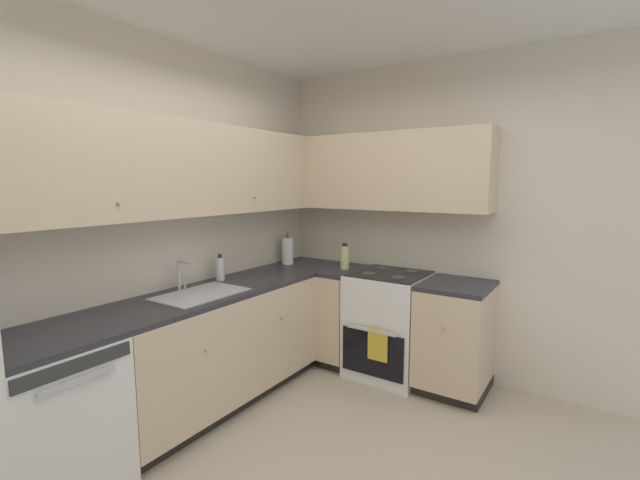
{
  "coord_description": "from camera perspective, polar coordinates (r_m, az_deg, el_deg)",
  "views": [
    {
      "loc": [
        -1.73,
        -1.08,
        1.67
      ],
      "look_at": [
        0.98,
        0.71,
        1.23
      ],
      "focal_mm": 23.95,
      "sensor_mm": 36.0,
      "label": 1
    }
  ],
  "objects": [
    {
      "name": "wall_back",
      "position": [
        3.2,
        -23.4,
        1.16
      ],
      "size": [
        3.86,
        0.05,
        2.69
      ],
      "primitive_type": "cube",
      "color": "beige",
      "rests_on": "ground_plane"
    },
    {
      "name": "faucet",
      "position": [
        3.27,
        -18.06,
        -4.14
      ],
      "size": [
        0.07,
        0.16,
        0.22
      ],
      "color": "silver",
      "rests_on": "countertop_back"
    },
    {
      "name": "oil_bottle",
      "position": [
        3.89,
        3.34,
        -2.28
      ],
      "size": [
        0.08,
        0.08,
        0.24
      ],
      "color": "beige",
      "rests_on": "countertop_right"
    },
    {
      "name": "countertop_back",
      "position": [
        3.27,
        -13.76,
        -6.68
      ],
      "size": [
        2.94,
        0.6,
        0.03
      ],
      "primitive_type": "cube",
      "color": "#2D2D33",
      "rests_on": "lower_cabinets_back"
    },
    {
      "name": "paper_towel_roll",
      "position": [
        4.13,
        -4.36,
        -1.46
      ],
      "size": [
        0.11,
        0.11,
        0.31
      ],
      "color": "white",
      "rests_on": "countertop_back"
    },
    {
      "name": "soap_bottle",
      "position": [
        3.52,
        -13.19,
        -3.75
      ],
      "size": [
        0.07,
        0.07,
        0.22
      ],
      "color": "silver",
      "rests_on": "countertop_back"
    },
    {
      "name": "lower_cabinets_back",
      "position": [
        3.41,
        -13.52,
        -13.84
      ],
      "size": [
        1.73,
        0.62,
        0.85
      ],
      "color": "beige",
      "rests_on": "ground_plane"
    },
    {
      "name": "countertop_right",
      "position": [
        3.62,
        12.76,
        -5.26
      ],
      "size": [
        0.6,
        1.39,
        0.03
      ],
      "color": "#2D2D33",
      "rests_on": "lower_cabinets_right"
    },
    {
      "name": "dishwasher",
      "position": [
        2.83,
        -32.22,
        -19.67
      ],
      "size": [
        0.6,
        0.63,
        0.85
      ],
      "color": "white",
      "rests_on": "ground_plane"
    },
    {
      "name": "wall_right",
      "position": [
        3.81,
        16.89,
        2.41
      ],
      "size": [
        0.05,
        3.22,
        2.69
      ],
      "primitive_type": "cube",
      "color": "beige",
      "rests_on": "ground_plane"
    },
    {
      "name": "oven_range",
      "position": [
        3.84,
        9.24,
        -10.91
      ],
      "size": [
        0.68,
        0.62,
        1.04
      ],
      "color": "white",
      "rests_on": "ground_plane"
    },
    {
      "name": "lower_cabinets_right",
      "position": [
        3.75,
        12.57,
        -11.83
      ],
      "size": [
        0.62,
        1.39,
        0.85
      ],
      "color": "beige",
      "rests_on": "ground_plane"
    },
    {
      "name": "upper_cabinets_right",
      "position": [
        3.83,
        7.75,
        9.01
      ],
      "size": [
        0.32,
        1.94,
        0.66
      ],
      "color": "beige"
    },
    {
      "name": "sink",
      "position": [
        3.15,
        -15.62,
        -7.73
      ],
      "size": [
        0.61,
        0.4,
        0.1
      ],
      "color": "#B7B7BC",
      "rests_on": "countertop_back"
    },
    {
      "name": "upper_cabinets_back",
      "position": [
        3.18,
        -18.16,
        8.97
      ],
      "size": [
        2.62,
        0.34,
        0.66
      ],
      "color": "beige"
    }
  ]
}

